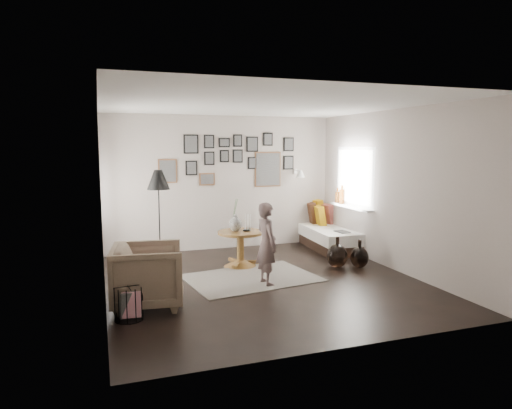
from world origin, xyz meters
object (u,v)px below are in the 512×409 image
object	(u,v)px
pedestal_table	(241,250)
demijohn_small	(359,257)
child	(267,244)
daybed	(326,233)
demijohn_large	(337,256)
vase	(235,221)
magazine_basket	(129,303)
floor_lamp	(158,183)
armchair	(148,275)

from	to	relation	value
pedestal_table	demijohn_small	distance (m)	1.98
child	daybed	bearing A→B (deg)	-52.52
pedestal_table	demijohn_large	size ratio (longest dim) A/B	1.46
vase	demijohn_small	distance (m)	2.15
magazine_basket	child	size ratio (longest dim) A/B	0.33
pedestal_table	floor_lamp	size ratio (longest dim) A/B	0.47
daybed	child	xyz separation A→B (m)	(-2.01, -1.96, 0.33)
floor_lamp	demijohn_large	bearing A→B (deg)	-21.85
daybed	magazine_basket	bearing A→B (deg)	-141.91
magazine_basket	demijohn_small	distance (m)	3.93
pedestal_table	vase	size ratio (longest dim) A/B	1.40
pedestal_table	demijohn_small	bearing A→B (deg)	-21.82
floor_lamp	demijohn_large	size ratio (longest dim) A/B	3.10
armchair	demijohn_large	bearing A→B (deg)	-67.33
floor_lamp	magazine_basket	xyz separation A→B (m)	(-0.66, -2.35, -1.20)
daybed	floor_lamp	world-z (taller)	floor_lamp
demijohn_small	daybed	bearing A→B (deg)	81.93
armchair	floor_lamp	size ratio (longest dim) A/B	0.54
magazine_basket	demijohn_large	distance (m)	3.64
pedestal_table	vase	distance (m)	0.50
armchair	child	world-z (taller)	child
floor_lamp	child	size ratio (longest dim) A/B	1.34
demijohn_small	demijohn_large	bearing A→B (deg)	161.08
pedestal_table	floor_lamp	xyz separation A→B (m)	(-1.27, 0.49, 1.12)
magazine_basket	demijohn_large	bearing A→B (deg)	19.97
demijohn_large	magazine_basket	bearing A→B (deg)	-160.03
magazine_basket	demijohn_small	world-z (taller)	demijohn_small
demijohn_large	child	size ratio (longest dim) A/B	0.43
armchair	demijohn_small	bearing A→B (deg)	-70.63
armchair	demijohn_small	xyz separation A→B (m)	(3.51, 0.72, -0.22)
floor_lamp	demijohn_large	world-z (taller)	floor_lamp
daybed	demijohn_small	distance (m)	1.63
armchair	floor_lamp	xyz separation A→B (m)	(0.40, 1.95, 1.00)
armchair	demijohn_small	distance (m)	3.59
floor_lamp	pedestal_table	bearing A→B (deg)	-21.10
vase	child	xyz separation A→B (m)	(0.14, -1.11, -0.16)
armchair	vase	bearing A→B (deg)	-39.28
pedestal_table	demijohn_large	xyz separation A→B (m)	(1.49, -0.62, -0.08)
demijohn_small	child	world-z (taller)	child
armchair	child	xyz separation A→B (m)	(1.73, 0.37, 0.21)
daybed	demijohn_small	xyz separation A→B (m)	(-0.23, -1.61, -0.10)
pedestal_table	demijohn_small	world-z (taller)	pedestal_table
demijohn_large	child	distance (m)	1.56
vase	magazine_basket	size ratio (longest dim) A/B	1.37
daybed	floor_lamp	bearing A→B (deg)	-169.74
armchair	magazine_basket	distance (m)	0.52
pedestal_table	magazine_basket	bearing A→B (deg)	-136.06
pedestal_table	child	bearing A→B (deg)	-86.79
pedestal_table	armchair	world-z (taller)	armchair
armchair	floor_lamp	world-z (taller)	floor_lamp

